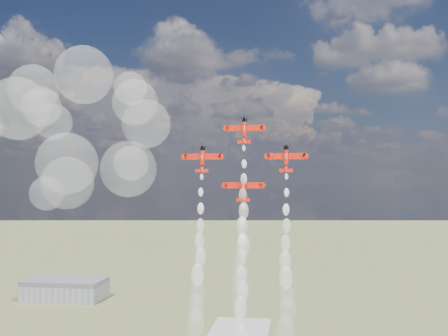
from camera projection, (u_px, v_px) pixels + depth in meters
The scene contains 10 objects.
hangar at pixel (65, 289), 340.05m from camera, with size 50.00×28.00×13.00m.
plane_lead at pixel (244, 130), 158.62m from camera, with size 11.31×3.76×8.01m.
plane_left at pixel (202, 159), 158.61m from camera, with size 11.31×3.76×8.01m.
plane_right at pixel (286, 158), 155.11m from camera, with size 11.31×3.76×8.01m.
plane_slot at pixel (243, 188), 155.10m from camera, with size 11.31×3.76×8.01m.
smoke_trail_lead at pixel (241, 263), 150.86m from camera, with size 5.18×10.24×45.19m.
smoke_trail_left at pixel (197, 293), 151.02m from camera, with size 5.18×10.73×45.23m.
smoke_trail_right at pixel (286, 297), 146.92m from camera, with size 5.74×11.41×46.31m.
smoke_trail_slot at pixel (241, 327), 147.37m from camera, with size 5.74×10.63×45.71m.
drifted_smoke_cloud at pixel (77, 130), 176.43m from camera, with size 64.77×37.94×55.19m.
Camera 1 is at (29.73, -144.11, 77.53)m, focal length 42.00 mm.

